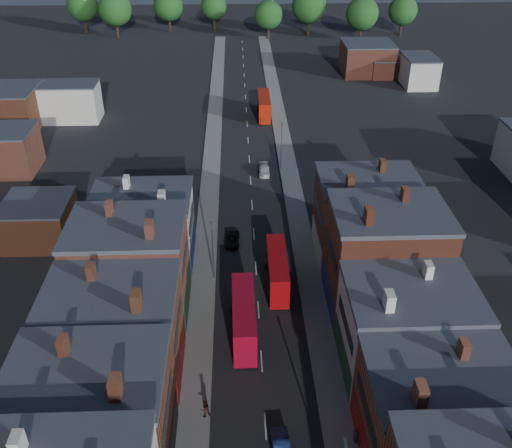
{
  "coord_description": "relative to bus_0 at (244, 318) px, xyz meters",
  "views": [
    {
      "loc": [
        -2.08,
        -25.91,
        42.46
      ],
      "look_at": [
        0.0,
        31.58,
        6.81
      ],
      "focal_mm": 40.0,
      "sensor_mm": 36.0,
      "label": 1
    }
  ],
  "objects": [
    {
      "name": "ped_1",
      "position": [
        -3.72,
        -10.7,
        -1.36
      ],
      "size": [
        1.03,
        0.83,
        1.87
      ],
      "primitive_type": "imported",
      "rotation": [
        0.0,
        0.0,
        3.57
      ],
      "color": "#3C1D18",
      "rests_on": "pavement_west"
    },
    {
      "name": "lamp_post_2",
      "position": [
        -3.49,
        10.05,
        2.29
      ],
      "size": [
        0.25,
        0.7,
        8.12
      ],
      "color": "slate",
      "rests_on": "ground"
    },
    {
      "name": "car_2",
      "position": [
        -1.24,
        17.88,
        -1.85
      ],
      "size": [
        1.98,
        4.12,
        1.13
      ],
      "primitive_type": "imported",
      "rotation": [
        0.0,
        0.0,
        -0.03
      ],
      "color": "black",
      "rests_on": "ground"
    },
    {
      "name": "pavement_west",
      "position": [
        -4.79,
        30.05,
        -2.35
      ],
      "size": [
        3.0,
        200.0,
        0.12
      ],
      "primitive_type": "cube",
      "color": "gray",
      "rests_on": "ground"
    },
    {
      "name": "bus_1",
      "position": [
        4.12,
        8.52,
        -0.14
      ],
      "size": [
        2.52,
        9.76,
        4.21
      ],
      "rotation": [
        0.0,
        0.0,
        -0.01
      ],
      "color": "red",
      "rests_on": "ground"
    },
    {
      "name": "car_3",
      "position": [
        4.01,
        38.35,
        -1.79
      ],
      "size": [
        1.76,
        4.28,
        1.24
      ],
      "primitive_type": "imported",
      "rotation": [
        0.0,
        0.0,
        -0.01
      ],
      "color": "silver",
      "rests_on": "ground"
    },
    {
      "name": "bus_2",
      "position": [
        5.21,
        63.86,
        -0.05
      ],
      "size": [
        2.66,
        10.15,
        4.37
      ],
      "rotation": [
        0.0,
        0.0,
        -0.01
      ],
      "color": "#B11A07",
      "rests_on": "ground"
    },
    {
      "name": "bus_0",
      "position": [
        0.0,
        0.0,
        0.0
      ],
      "size": [
        2.73,
        10.38,
        4.47
      ],
      "rotation": [
        0.0,
        0.0,
        0.01
      ],
      "color": "red",
      "rests_on": "ground"
    },
    {
      "name": "pavement_east",
      "position": [
        8.21,
        30.05,
        -2.35
      ],
      "size": [
        3.0,
        200.0,
        0.12
      ],
      "primitive_type": "cube",
      "color": "gray",
      "rests_on": "ground"
    },
    {
      "name": "ped_3",
      "position": [
        9.41,
        -13.97,
        -1.48
      ],
      "size": [
        0.76,
        1.04,
        1.62
      ],
      "primitive_type": "imported",
      "rotation": [
        0.0,
        0.0,
        1.96
      ],
      "color": "#59524C",
      "rests_on": "pavement_east"
    },
    {
      "name": "lamp_post_3",
      "position": [
        6.91,
        40.05,
        2.29
      ],
      "size": [
        0.25,
        0.7,
        8.12
      ],
      "color": "slate",
      "rests_on": "ground"
    }
  ]
}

